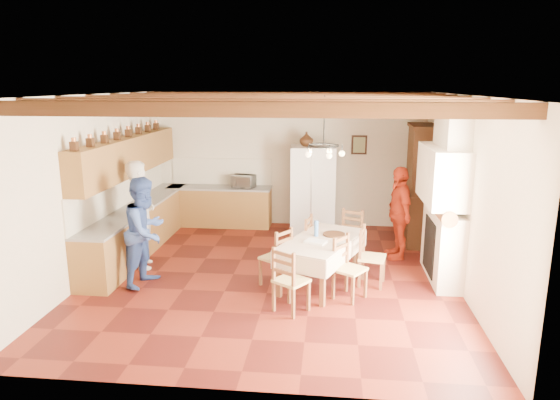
% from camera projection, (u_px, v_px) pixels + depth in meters
% --- Properties ---
extents(floor, '(6.00, 6.50, 0.02)m').
position_uv_depth(floor, '(272.00, 276.00, 8.43)').
color(floor, '#45120E').
rests_on(floor, ground).
extents(ceiling, '(6.00, 6.50, 0.02)m').
position_uv_depth(ceiling, '(272.00, 94.00, 7.74)').
color(ceiling, white).
rests_on(ceiling, ground).
extents(wall_back, '(6.00, 0.02, 3.00)m').
position_uv_depth(wall_back, '(289.00, 159.00, 11.24)').
color(wall_back, beige).
rests_on(wall_back, ground).
extents(wall_front, '(6.00, 0.02, 3.00)m').
position_uv_depth(wall_front, '(233.00, 257.00, 4.93)').
color(wall_front, beige).
rests_on(wall_front, ground).
extents(wall_left, '(0.02, 6.50, 3.00)m').
position_uv_depth(wall_left, '(95.00, 185.00, 8.39)').
color(wall_left, beige).
rests_on(wall_left, ground).
extents(wall_right, '(0.02, 6.50, 3.00)m').
position_uv_depth(wall_right, '(463.00, 193.00, 7.78)').
color(wall_right, beige).
rests_on(wall_right, ground).
extents(ceiling_beams, '(6.00, 6.30, 0.16)m').
position_uv_depth(ceiling_beams, '(272.00, 101.00, 7.76)').
color(ceiling_beams, '#39220E').
rests_on(ceiling_beams, ground).
extents(lower_cabinets_left, '(0.60, 4.30, 0.86)m').
position_uv_depth(lower_cabinets_left, '(140.00, 229.00, 9.62)').
color(lower_cabinets_left, olive).
rests_on(lower_cabinets_left, ground).
extents(lower_cabinets_back, '(2.30, 0.60, 0.86)m').
position_uv_depth(lower_cabinets_back, '(220.00, 207.00, 11.34)').
color(lower_cabinets_back, olive).
rests_on(lower_cabinets_back, ground).
extents(countertop_left, '(0.62, 4.30, 0.04)m').
position_uv_depth(countertop_left, '(138.00, 206.00, 9.52)').
color(countertop_left, slate).
rests_on(countertop_left, lower_cabinets_left).
extents(countertop_back, '(2.34, 0.62, 0.04)m').
position_uv_depth(countertop_back, '(220.00, 188.00, 11.24)').
color(countertop_back, slate).
rests_on(countertop_back, lower_cabinets_back).
extents(backsplash_left, '(0.03, 4.30, 0.60)m').
position_uv_depth(backsplash_left, '(123.00, 190.00, 9.47)').
color(backsplash_left, silver).
rests_on(backsplash_left, ground).
extents(backsplash_back, '(2.30, 0.03, 0.60)m').
position_uv_depth(backsplash_back, '(222.00, 171.00, 11.44)').
color(backsplash_back, silver).
rests_on(backsplash_back, ground).
extents(upper_cabinets, '(0.35, 4.20, 0.70)m').
position_uv_depth(upper_cabinets, '(129.00, 156.00, 9.31)').
color(upper_cabinets, olive).
rests_on(upper_cabinets, ground).
extents(fireplace, '(0.56, 1.60, 2.80)m').
position_uv_depth(fireplace, '(441.00, 196.00, 8.03)').
color(fireplace, beige).
rests_on(fireplace, ground).
extents(wall_picture, '(0.34, 0.03, 0.42)m').
position_uv_depth(wall_picture, '(359.00, 145.00, 10.98)').
color(wall_picture, black).
rests_on(wall_picture, ground).
extents(refrigerator, '(1.00, 0.84, 1.88)m').
position_uv_depth(refrigerator, '(312.00, 190.00, 10.75)').
color(refrigerator, white).
rests_on(refrigerator, floor).
extents(hutch, '(0.62, 1.34, 2.39)m').
position_uv_depth(hutch, '(421.00, 184.00, 10.02)').
color(hutch, '#35230D').
rests_on(hutch, floor).
extents(dining_table, '(1.47, 1.94, 0.76)m').
position_uv_depth(dining_table, '(322.00, 244.00, 7.95)').
color(dining_table, silver).
rests_on(dining_table, floor).
extents(chandelier, '(0.47, 0.47, 0.03)m').
position_uv_depth(chandelier, '(324.00, 145.00, 7.59)').
color(chandelier, black).
rests_on(chandelier, ground).
extents(chair_left_near, '(0.57, 0.57, 0.96)m').
position_uv_depth(chair_left_near, '(276.00, 256.00, 7.96)').
color(chair_left_near, brown).
rests_on(chair_left_near, floor).
extents(chair_left_far, '(0.48, 0.49, 0.96)m').
position_uv_depth(chair_left_far, '(299.00, 242.00, 8.66)').
color(chair_left_far, brown).
rests_on(chair_left_far, floor).
extents(chair_right_near, '(0.57, 0.57, 0.96)m').
position_uv_depth(chair_right_near, '(350.00, 268.00, 7.45)').
color(chair_right_near, brown).
rests_on(chair_right_near, floor).
extents(chair_right_far, '(0.48, 0.49, 0.96)m').
position_uv_depth(chair_right_far, '(372.00, 256.00, 7.95)').
color(chair_right_far, brown).
rests_on(chair_right_far, floor).
extents(chair_end_near, '(0.57, 0.57, 0.96)m').
position_uv_depth(chair_end_near, '(291.00, 279.00, 7.02)').
color(chair_end_near, brown).
rests_on(chair_end_near, floor).
extents(chair_end_far, '(0.54, 0.53, 0.96)m').
position_uv_depth(chair_end_far, '(349.00, 237.00, 8.94)').
color(chair_end_far, brown).
rests_on(chair_end_far, floor).
extents(person_man, '(0.67, 0.81, 1.90)m').
position_uv_depth(person_man, '(141.00, 215.00, 8.66)').
color(person_man, beige).
rests_on(person_man, floor).
extents(person_woman_blue, '(0.86, 0.99, 1.76)m').
position_uv_depth(person_woman_blue, '(146.00, 231.00, 7.92)').
color(person_woman_blue, '#324D98').
rests_on(person_woman_blue, floor).
extents(person_woman_red, '(0.58, 1.06, 1.72)m').
position_uv_depth(person_woman_red, '(399.00, 213.00, 9.14)').
color(person_woman_red, '#B52E16').
rests_on(person_woman_red, floor).
extents(microwave, '(0.56, 0.44, 0.27)m').
position_uv_depth(microwave, '(243.00, 181.00, 11.15)').
color(microwave, silver).
rests_on(microwave, countertop_back).
extents(fridge_vase, '(0.32, 0.32, 0.30)m').
position_uv_depth(fridge_vase, '(306.00, 139.00, 10.51)').
color(fridge_vase, '#35230D').
rests_on(fridge_vase, refrigerator).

